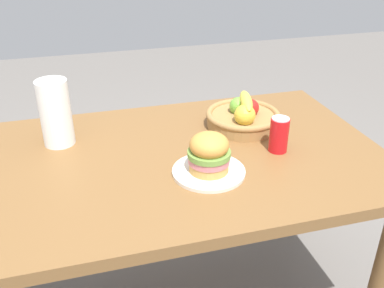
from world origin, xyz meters
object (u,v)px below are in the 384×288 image
object	(u,v)px
sandwich	(209,153)
soda_can	(279,135)
plate	(209,172)
fruit_basket	(243,116)
paper_towel_roll	(55,113)

from	to	relation	value
sandwich	soda_can	size ratio (longest dim) A/B	1.09
plate	sandwich	xyz separation A→B (m)	(0.00, 0.00, 0.07)
fruit_basket	sandwich	bearing A→B (deg)	-128.34
sandwich	soda_can	bearing A→B (deg)	15.82
plate	sandwich	bearing A→B (deg)	90.00
soda_can	paper_towel_roll	size ratio (longest dim) A/B	0.53
soda_can	paper_towel_roll	world-z (taller)	paper_towel_roll
fruit_basket	plate	bearing A→B (deg)	-128.34
paper_towel_roll	soda_can	bearing A→B (deg)	-19.61
soda_can	fruit_basket	xyz separation A→B (m)	(-0.05, 0.22, -0.02)
soda_can	paper_towel_roll	bearing A→B (deg)	160.39
paper_towel_roll	sandwich	bearing A→B (deg)	-36.68
sandwich	paper_towel_roll	world-z (taller)	paper_towel_roll
sandwich	fruit_basket	bearing A→B (deg)	51.66
plate	paper_towel_roll	bearing A→B (deg)	143.32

